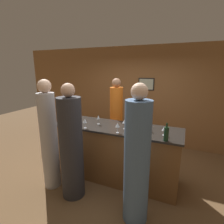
{
  "coord_description": "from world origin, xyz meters",
  "views": [
    {
      "loc": [
        1.2,
        -2.97,
        2.17
      ],
      "look_at": [
        -0.12,
        0.1,
        1.34
      ],
      "focal_mm": 28.0,
      "sensor_mm": 36.0,
      "label": 1
    }
  ],
  "objects_px": {
    "guest_2": "(49,138)",
    "guest_0": "(137,161)",
    "wine_bottle_0": "(77,115)",
    "wine_bottle_2": "(145,123)",
    "bartender": "(116,122)",
    "guest_1": "(71,147)",
    "wine_bottle_1": "(166,134)"
  },
  "relations": [
    {
      "from": "guest_2",
      "to": "wine_bottle_2",
      "type": "bearing_deg",
      "value": 27.63
    },
    {
      "from": "guest_0",
      "to": "wine_bottle_0",
      "type": "height_order",
      "value": "guest_0"
    },
    {
      "from": "wine_bottle_0",
      "to": "wine_bottle_2",
      "type": "relative_size",
      "value": 1.03
    },
    {
      "from": "bartender",
      "to": "guest_0",
      "type": "distance_m",
      "value": 1.88
    },
    {
      "from": "wine_bottle_2",
      "to": "wine_bottle_1",
      "type": "bearing_deg",
      "value": -45.22
    },
    {
      "from": "guest_1",
      "to": "wine_bottle_1",
      "type": "bearing_deg",
      "value": 16.83
    },
    {
      "from": "bartender",
      "to": "guest_0",
      "type": "relative_size",
      "value": 0.98
    },
    {
      "from": "guest_0",
      "to": "guest_2",
      "type": "xyz_separation_m",
      "value": [
        -1.66,
        0.13,
        0.02
      ]
    },
    {
      "from": "wine_bottle_1",
      "to": "wine_bottle_2",
      "type": "bearing_deg",
      "value": 134.78
    },
    {
      "from": "guest_1",
      "to": "guest_2",
      "type": "xyz_separation_m",
      "value": [
        -0.52,
        0.06,
        0.05
      ]
    },
    {
      "from": "bartender",
      "to": "guest_0",
      "type": "xyz_separation_m",
      "value": [
        0.95,
        -1.62,
        0.01
      ]
    },
    {
      "from": "bartender",
      "to": "wine_bottle_2",
      "type": "relative_size",
      "value": 6.92
    },
    {
      "from": "guest_1",
      "to": "wine_bottle_2",
      "type": "distance_m",
      "value": 1.37
    },
    {
      "from": "guest_1",
      "to": "guest_2",
      "type": "distance_m",
      "value": 0.53
    },
    {
      "from": "wine_bottle_1",
      "to": "bartender",
      "type": "bearing_deg",
      "value": 138.77
    },
    {
      "from": "bartender",
      "to": "guest_1",
      "type": "distance_m",
      "value": 1.56
    },
    {
      "from": "guest_2",
      "to": "guest_0",
      "type": "bearing_deg",
      "value": -4.37
    },
    {
      "from": "bartender",
      "to": "guest_1",
      "type": "height_order",
      "value": "bartender"
    },
    {
      "from": "bartender",
      "to": "wine_bottle_2",
      "type": "height_order",
      "value": "bartender"
    },
    {
      "from": "guest_0",
      "to": "guest_2",
      "type": "height_order",
      "value": "same"
    },
    {
      "from": "guest_2",
      "to": "wine_bottle_1",
      "type": "distance_m",
      "value": 2.02
    },
    {
      "from": "wine_bottle_2",
      "to": "bartender",
      "type": "bearing_deg",
      "value": 141.01
    },
    {
      "from": "wine_bottle_2",
      "to": "wine_bottle_0",
      "type": "bearing_deg",
      "value": -178.77
    },
    {
      "from": "guest_1",
      "to": "wine_bottle_2",
      "type": "height_order",
      "value": "guest_1"
    },
    {
      "from": "guest_1",
      "to": "guest_2",
      "type": "bearing_deg",
      "value": 173.56
    },
    {
      "from": "guest_1",
      "to": "wine_bottle_2",
      "type": "xyz_separation_m",
      "value": [
        1.02,
        0.87,
        0.29
      ]
    },
    {
      "from": "bartender",
      "to": "guest_2",
      "type": "relative_size",
      "value": 0.98
    },
    {
      "from": "wine_bottle_0",
      "to": "wine_bottle_2",
      "type": "bearing_deg",
      "value": 1.23
    },
    {
      "from": "guest_1",
      "to": "wine_bottle_1",
      "type": "xyz_separation_m",
      "value": [
        1.45,
        0.44,
        0.3
      ]
    },
    {
      "from": "guest_0",
      "to": "wine_bottle_2",
      "type": "height_order",
      "value": "guest_0"
    },
    {
      "from": "guest_0",
      "to": "guest_1",
      "type": "bearing_deg",
      "value": 176.59
    },
    {
      "from": "guest_0",
      "to": "wine_bottle_1",
      "type": "distance_m",
      "value": 0.65
    }
  ]
}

